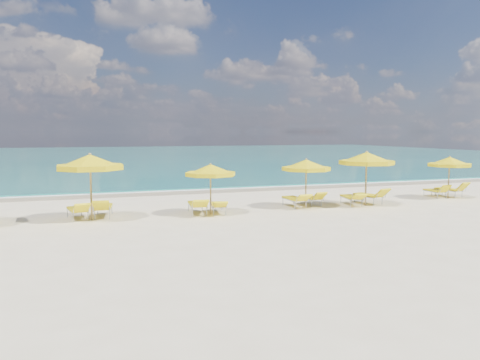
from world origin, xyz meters
name	(u,v)px	position (x,y,z in m)	size (l,w,h in m)	color
ground_plane	(251,211)	(0.00, 0.00, 0.00)	(120.00, 120.00, 0.00)	beige
ocean	(134,156)	(0.00, 48.00, 0.00)	(120.00, 80.00, 0.30)	#136B63
wet_sand_band	(208,191)	(0.00, 7.40, 0.00)	(120.00, 2.60, 0.01)	tan
foam_line	(204,189)	(0.00, 8.20, 0.00)	(120.00, 1.20, 0.03)	white
whitecap_near	(95,178)	(-6.00, 17.00, 0.00)	(14.00, 0.36, 0.05)	white
whitecap_far	(244,167)	(8.00, 24.00, 0.00)	(18.00, 0.30, 0.05)	white
umbrella_2	(90,163)	(-6.56, -0.01, 2.23)	(3.40, 3.40, 2.61)	#A28751
umbrella_3	(210,171)	(-1.86, -0.21, 1.82)	(2.19, 2.19, 2.13)	#A28751
umbrella_4	(306,166)	(2.70, 0.18, 1.89)	(2.89, 2.89, 2.22)	#A28751
umbrella_5	(367,159)	(5.55, -0.27, 2.17)	(3.01, 3.01, 2.54)	#A28751
umbrella_6	(450,162)	(10.96, 0.45, 1.86)	(2.74, 2.74, 2.18)	#A28751
lounger_2_left	(78,213)	(-7.08, 0.42, 0.22)	(0.94, 1.90, 0.78)	#A5A8AD
lounger_2_right	(103,211)	(-6.10, 0.58, 0.23)	(0.87, 1.98, 0.84)	#A5A8AD
lounger_3_left	(197,208)	(-2.36, 0.05, 0.24)	(0.85, 2.07, 0.78)	#A5A8AD
lounger_3_right	(218,208)	(-1.49, -0.03, 0.21)	(0.82, 1.83, 0.67)	#A5A8AD
lounger_4_left	(295,202)	(2.24, 0.35, 0.23)	(0.67, 1.92, 0.75)	#A5A8AD
lounger_4_right	(311,201)	(3.20, 0.63, 0.21)	(0.65, 1.73, 0.75)	#A5A8AD
lounger_5_left	(351,200)	(4.99, 0.03, 0.22)	(0.90, 1.94, 0.70)	#A5A8AD
lounger_5_right	(369,199)	(6.08, 0.25, 0.23)	(0.98, 1.95, 0.85)	#A5A8AD
lounger_6_left	(435,193)	(10.61, 0.98, 0.20)	(0.62, 1.63, 0.76)	#A5A8AD
lounger_6_right	(449,192)	(11.52, 0.96, 0.23)	(0.90, 1.85, 0.86)	#A5A8AD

